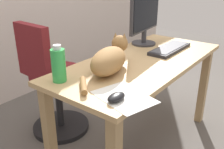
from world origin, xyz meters
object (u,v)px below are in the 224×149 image
object	(u,v)px
keyboard	(170,49)
water_bottle	(59,65)
cat	(110,59)
computer_mouse	(116,97)
monitor	(145,17)
office_chair	(53,87)

from	to	relation	value
keyboard	water_bottle	distance (m)	0.95
cat	water_bottle	bearing A→B (deg)	156.04
computer_mouse	cat	bearing A→B (deg)	42.79
monitor	computer_mouse	bearing A→B (deg)	-156.20
office_chair	keyboard	world-z (taller)	office_chair
cat	computer_mouse	size ratio (longest dim) A/B	5.37
cat	computer_mouse	world-z (taller)	cat
keyboard	computer_mouse	world-z (taller)	computer_mouse
keyboard	cat	bearing A→B (deg)	170.88
water_bottle	office_chair	bearing A→B (deg)	56.59
keyboard	computer_mouse	xyz separation A→B (m)	(-0.90, -0.16, 0.00)
cat	monitor	bearing A→B (deg)	13.14
computer_mouse	water_bottle	distance (m)	0.40
cat	water_bottle	distance (m)	0.32
monitor	keyboard	size ratio (longest dim) A/B	1.09
office_chair	computer_mouse	world-z (taller)	office_chair
office_chair	keyboard	bearing A→B (deg)	-50.91
office_chair	monitor	distance (m)	0.94
office_chair	keyboard	distance (m)	0.99
monitor	computer_mouse	world-z (taller)	monitor
keyboard	computer_mouse	size ratio (longest dim) A/B	4.00
monitor	office_chair	bearing A→B (deg)	142.62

